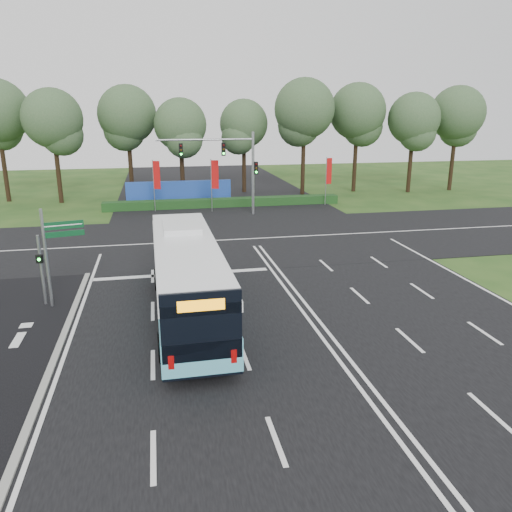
{
  "coord_description": "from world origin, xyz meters",
  "views": [
    {
      "loc": [
        -6.13,
        -21.33,
        8.74
      ],
      "look_at": [
        -1.45,
        2.0,
        1.75
      ],
      "focal_mm": 35.0,
      "sensor_mm": 36.0,
      "label": 1
    }
  ],
  "objects": [
    {
      "name": "ground",
      "position": [
        0.0,
        0.0,
        0.0
      ],
      "size": [
        120.0,
        120.0,
        0.0
      ],
      "primitive_type": "plane",
      "color": "#204517",
      "rests_on": "ground"
    },
    {
      "name": "road_cross",
      "position": [
        0.0,
        12.0,
        0.03
      ],
      "size": [
        120.0,
        14.0,
        0.05
      ],
      "primitive_type": "cube",
      "color": "black",
      "rests_on": "ground"
    },
    {
      "name": "road_main",
      "position": [
        0.0,
        0.0,
        0.02
      ],
      "size": [
        20.0,
        120.0,
        0.04
      ],
      "primitive_type": "cube",
      "color": "black",
      "rests_on": "ground"
    },
    {
      "name": "city_bus",
      "position": [
        -5.05,
        -0.72,
        1.82
      ],
      "size": [
        2.86,
        12.66,
        3.62
      ],
      "rotation": [
        0.0,
        0.0,
        0.01
      ],
      "color": "#59BACF",
      "rests_on": "ground"
    },
    {
      "name": "pedestrian_signal",
      "position": [
        -11.47,
        1.78,
        1.83
      ],
      "size": [
        0.31,
        0.41,
        3.35
      ],
      "rotation": [
        0.0,
        0.0,
        -0.31
      ],
      "color": "gray",
      "rests_on": "ground"
    },
    {
      "name": "blue_hoarding",
      "position": [
        -4.0,
        27.0,
        1.1
      ],
      "size": [
        10.0,
        0.3,
        2.2
      ],
      "primitive_type": "cube",
      "color": "#1E44A4",
      "rests_on": "ground"
    },
    {
      "name": "banner_flag_left",
      "position": [
        -6.12,
        23.32,
        2.99
      ],
      "size": [
        0.63,
        0.32,
        4.59
      ],
      "rotation": [
        0.0,
        0.0,
        -0.42
      ],
      "color": "gray",
      "rests_on": "ground"
    },
    {
      "name": "kerb_strip",
      "position": [
        -10.1,
        -3.0,
        0.06
      ],
      "size": [
        0.25,
        18.0,
        0.12
      ],
      "primitive_type": "cube",
      "color": "gray",
      "rests_on": "ground"
    },
    {
      "name": "hedge",
      "position": [
        0.0,
        24.5,
        0.4
      ],
      "size": [
        22.0,
        1.2,
        0.8
      ],
      "primitive_type": "cube",
      "color": "#153C16",
      "rests_on": "ground"
    },
    {
      "name": "banner_flag_right",
      "position": [
        9.78,
        23.49,
        2.95
      ],
      "size": [
        0.64,
        0.27,
        4.53
      ],
      "rotation": [
        0.0,
        0.0,
        0.34
      ],
      "color": "gray",
      "rests_on": "ground"
    },
    {
      "name": "eucalyptus_row",
      "position": [
        3.25,
        30.62,
        8.2
      ],
      "size": [
        52.98,
        8.8,
        11.95
      ],
      "color": "black",
      "rests_on": "ground"
    },
    {
      "name": "street_sign",
      "position": [
        -10.79,
        1.58,
        2.85
      ],
      "size": [
        1.76,
        0.49,
        4.6
      ],
      "rotation": [
        0.0,
        0.0,
        0.23
      ],
      "color": "gray",
      "rests_on": "ground"
    },
    {
      "name": "banner_flag_mid",
      "position": [
        -1.13,
        22.31,
        3.03
      ],
      "size": [
        0.67,
        0.22,
        4.65
      ],
      "rotation": [
        0.0,
        0.0,
        -0.26
      ],
      "color": "gray",
      "rests_on": "ground"
    },
    {
      "name": "traffic_light_gantry",
      "position": [
        0.21,
        20.5,
        4.66
      ],
      "size": [
        8.41,
        0.28,
        7.0
      ],
      "color": "gray",
      "rests_on": "ground"
    }
  ]
}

